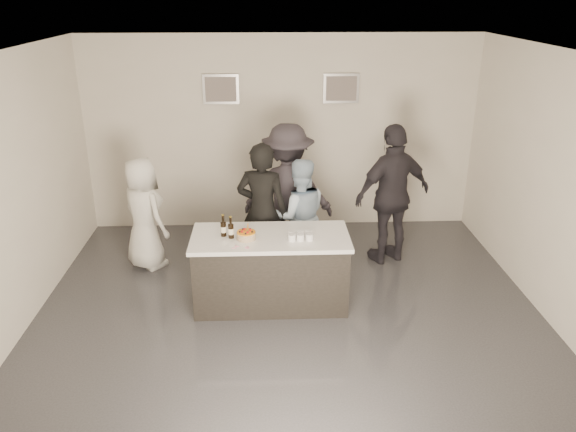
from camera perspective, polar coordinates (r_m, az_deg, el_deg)
The scene contains 19 objects.
floor at distance 6.58m, azimuth 0.18°, elevation -10.98°, with size 6.00×6.00×0.00m, color #3D3D42.
ceiling at distance 5.54m, azimuth 0.22°, elevation 15.97°, with size 6.00×6.00×0.00m, color white.
wall_back at distance 8.76m, azimuth -0.68°, elevation 8.31°, with size 6.00×0.04×3.00m, color silver.
wall_front at distance 3.28m, azimuth 2.64°, elevation -17.69°, with size 6.00×0.04×3.00m, color silver.
wall_left at distance 6.50m, azimuth -27.25°, elevation 0.79°, with size 0.04×6.00×3.00m, color silver.
wall_right at distance 6.72m, azimuth 26.68°, elevation 1.55°, with size 0.04×6.00×3.00m, color silver.
picture_left at distance 8.61m, azimuth -6.84°, elevation 12.67°, with size 0.54×0.04×0.44m, color #B2B2B7.
picture_right at distance 8.66m, azimuth 5.42°, elevation 12.79°, with size 0.54×0.04×0.44m, color #B2B2B7.
bar_counter at distance 6.79m, azimuth -1.77°, elevation -5.47°, with size 1.86×0.86×0.90m, color white.
cake at distance 6.51m, azimuth -4.26°, elevation -2.03°, with size 0.22×0.22×0.08m, color orange.
beer_bottle_a at distance 6.57m, azimuth -6.59°, elevation -0.99°, with size 0.07×0.07×0.26m, color black.
beer_bottle_b at distance 6.51m, azimuth -5.83°, elevation -1.18°, with size 0.07×0.07×0.26m, color black.
tumbler_cluster at distance 6.50m, azimuth 1.27°, elevation -1.99°, with size 0.30×0.19×0.08m, color orange.
candles at distance 6.32m, azimuth -5.10°, elevation -3.16°, with size 0.24×0.08×0.01m, color pink.
person_main_black at distance 7.24m, azimuth -2.62°, elevation 0.44°, with size 0.67×0.44×1.84m, color black.
person_main_blue at distance 7.43m, azimuth 1.15°, elevation -0.03°, with size 0.77×0.60×1.58m, color #AFCBE6.
person_guest_left at distance 7.80m, azimuth -14.43°, elevation 0.22°, with size 0.76×0.49×1.55m, color white.
person_guest_right at distance 7.79m, azimuth 10.59°, elevation 2.14°, with size 1.15×0.48×1.96m, color #29262D.
person_guest_back at distance 7.83m, azimuth -0.02°, elevation 2.48°, with size 1.24×0.71×1.92m, color #302B33.
Camera 1 is at (-0.25, -5.50, 3.60)m, focal length 35.00 mm.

